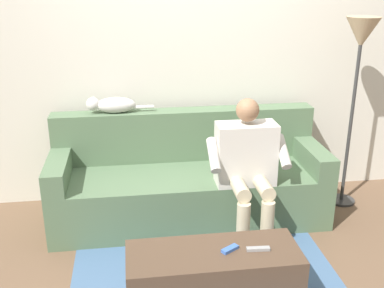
{
  "coord_description": "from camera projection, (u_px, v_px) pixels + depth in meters",
  "views": [
    {
      "loc": [
        0.47,
        3.42,
        1.98
      ],
      "look_at": [
        0.0,
        0.08,
        0.74
      ],
      "focal_mm": 43.53,
      "sensor_mm": 36.0,
      "label": 1
    }
  ],
  "objects": [
    {
      "name": "remote_blue",
      "position": [
        230.0,
        249.0,
        2.83
      ],
      "size": [
        0.12,
        0.1,
        0.02
      ],
      "primitive_type": "cube",
      "rotation": [
        0.0,
        0.0,
        0.56
      ],
      "color": "#3860B7",
      "rests_on": "coffee_table"
    },
    {
      "name": "ground_plane",
      "position": [
        202.0,
        264.0,
        3.37
      ],
      "size": [
        8.0,
        8.0,
        0.0
      ],
      "primitive_type": "plane",
      "color": "brown"
    },
    {
      "name": "coffee_table",
      "position": [
        213.0,
        278.0,
        2.89
      ],
      "size": [
        1.07,
        0.41,
        0.39
      ],
      "color": "#4C3828",
      "rests_on": "ground"
    },
    {
      "name": "back_wall",
      "position": [
        181.0,
        63.0,
        4.07
      ],
      "size": [
        4.62,
        0.06,
        2.47
      ],
      "primitive_type": "cube",
      "color": "beige",
      "rests_on": "ground"
    },
    {
      "name": "cat_on_backrest",
      "position": [
        112.0,
        105.0,
        3.88
      ],
      "size": [
        0.56,
        0.14,
        0.14
      ],
      "color": "silver",
      "rests_on": "couch"
    },
    {
      "name": "floor_rug",
      "position": [
        208.0,
        287.0,
        3.11
      ],
      "size": [
        1.83,
        1.66,
        0.01
      ],
      "primitive_type": "cube",
      "color": "#426084",
      "rests_on": "ground"
    },
    {
      "name": "floor_lamp",
      "position": [
        360.0,
        49.0,
        3.8
      ],
      "size": [
        0.28,
        0.28,
        1.65
      ],
      "color": "#2D2D2D",
      "rests_on": "ground"
    },
    {
      "name": "remote_gray",
      "position": [
        258.0,
        249.0,
        2.83
      ],
      "size": [
        0.15,
        0.04,
        0.02
      ],
      "primitive_type": "cube",
      "rotation": [
        0.0,
        0.0,
        6.22
      ],
      "color": "gray",
      "rests_on": "coffee_table"
    },
    {
      "name": "couch",
      "position": [
        188.0,
        181.0,
        3.95
      ],
      "size": [
        2.25,
        0.79,
        0.87
      ],
      "color": "#516B4C",
      "rests_on": "ground"
    },
    {
      "name": "person_solo_seated",
      "position": [
        248.0,
        163.0,
        3.53
      ],
      "size": [
        0.61,
        0.51,
        1.11
      ],
      "color": "beige",
      "rests_on": "ground"
    }
  ]
}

